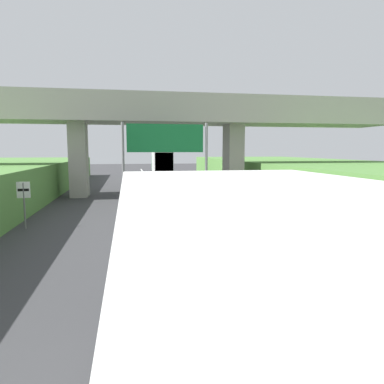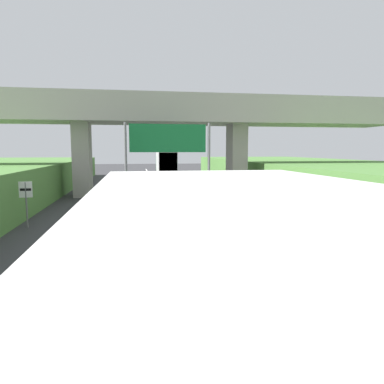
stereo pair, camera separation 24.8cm
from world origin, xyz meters
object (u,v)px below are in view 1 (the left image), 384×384
(overhead_highway_sign, at_px, (165,144))
(construction_barrel_5, at_px, (252,193))
(construction_barrel_4, at_px, (276,201))
(truck_silver, at_px, (256,350))
(car_white, at_px, (265,200))
(truck_green, at_px, (162,164))
(construction_barrel_3, at_px, (307,213))
(car_black, at_px, (257,239))
(speed_limit_sign, at_px, (24,198))
(construction_barrel_2, at_px, (362,231))

(overhead_highway_sign, bearing_deg, construction_barrel_5, 8.29)
(construction_barrel_4, distance_m, construction_barrel_5, 4.18)
(overhead_highway_sign, xyz_separation_m, truck_silver, (-1.48, -21.32, -2.19))
(car_white, height_order, construction_barrel_4, car_white)
(truck_green, xyz_separation_m, car_white, (3.37, -27.17, -1.08))
(construction_barrel_3, height_order, construction_barrel_4, same)
(car_white, bearing_deg, car_black, -113.57)
(speed_limit_sign, xyz_separation_m, truck_green, (9.22, 28.62, 0.46))
(truck_green, xyz_separation_m, construction_barrel_2, (4.90, -33.66, -1.47))
(speed_limit_sign, bearing_deg, overhead_highway_sign, 41.47)
(construction_barrel_2, bearing_deg, speed_limit_sign, 160.38)
(truck_silver, relative_size, construction_barrel_5, 8.11)
(construction_barrel_5, bearing_deg, truck_green, 102.77)
(truck_silver, distance_m, construction_barrel_2, 12.83)
(construction_barrel_2, bearing_deg, car_white, 103.29)
(truck_silver, height_order, construction_barrel_3, truck_silver)
(overhead_highway_sign, bearing_deg, truck_silver, -93.98)
(car_black, height_order, construction_barrel_2, car_black)
(car_black, height_order, car_white, same)
(truck_silver, height_order, construction_barrel_2, truck_silver)
(truck_silver, height_order, construction_barrel_4, truck_silver)
(car_black, height_order, construction_barrel_3, car_black)
(overhead_highway_sign, xyz_separation_m, car_black, (1.49, -13.57, -3.26))
(overhead_highway_sign, height_order, construction_barrel_2, overhead_highway_sign)
(overhead_highway_sign, relative_size, car_white, 1.43)
(truck_silver, distance_m, truck_green, 43.53)
(speed_limit_sign, relative_size, truck_silver, 0.31)
(truck_green, height_order, construction_barrel_3, truck_green)
(overhead_highway_sign, distance_m, construction_barrel_2, 13.88)
(overhead_highway_sign, relative_size, truck_silver, 0.81)
(car_black, bearing_deg, construction_barrel_4, 63.48)
(construction_barrel_4, bearing_deg, overhead_highway_sign, 154.21)
(speed_limit_sign, bearing_deg, construction_barrel_4, 13.30)
(car_black, xyz_separation_m, car_white, (3.70, 8.48, 0.00))
(construction_barrel_2, bearing_deg, truck_silver, -130.10)
(construction_barrel_5, bearing_deg, car_white, -103.17)
(car_black, distance_m, construction_barrel_2, 5.61)
(speed_limit_sign, bearing_deg, construction_barrel_3, -3.51)
(overhead_highway_sign, distance_m, construction_barrel_4, 8.25)
(truck_silver, relative_size, car_white, 1.78)
(overhead_highway_sign, height_order, construction_barrel_5, overhead_highway_sign)
(construction_barrel_5, bearing_deg, construction_barrel_3, -90.23)
(truck_green, distance_m, construction_barrel_5, 21.70)
(overhead_highway_sign, height_order, car_black, overhead_highway_sign)
(truck_silver, bearing_deg, truck_green, 85.65)
(truck_silver, xyz_separation_m, construction_barrel_4, (8.14, 18.11, -1.47))
(truck_green, bearing_deg, car_white, -82.93)
(truck_silver, height_order, truck_green, same)
(truck_silver, bearing_deg, construction_barrel_2, 49.90)
(overhead_highway_sign, distance_m, car_black, 14.03)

